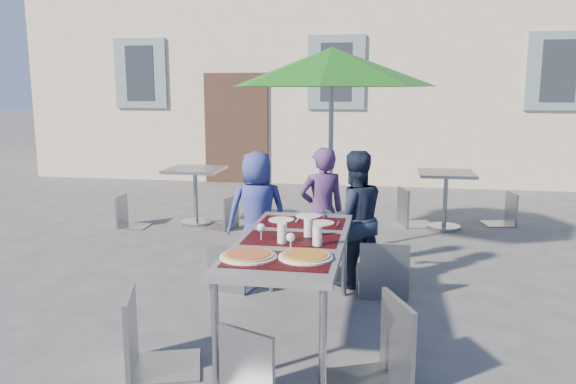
% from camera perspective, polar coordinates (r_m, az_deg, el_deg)
% --- Properties ---
extents(ground, '(90.00, 90.00, 0.00)m').
position_cam_1_polar(ground, '(4.10, -5.39, -16.72)').
color(ground, '#49494B').
rests_on(ground, ground).
extents(dining_table, '(0.80, 1.85, 0.76)m').
position_cam_1_polar(dining_table, '(4.27, 0.36, -5.52)').
color(dining_table, '#47474C').
rests_on(dining_table, ground).
extents(pizza_near_left, '(0.38, 0.38, 0.03)m').
position_cam_1_polar(pizza_near_left, '(3.79, -4.06, -6.44)').
color(pizza_near_left, white).
rests_on(pizza_near_left, dining_table).
extents(pizza_near_right, '(0.37, 0.37, 0.03)m').
position_cam_1_polar(pizza_near_right, '(3.77, 1.78, -6.51)').
color(pizza_near_right, white).
rests_on(pizza_near_right, dining_table).
extents(glassware, '(0.50, 0.46, 0.15)m').
position_cam_1_polar(glassware, '(4.14, 0.94, -4.14)').
color(glassware, silver).
rests_on(glassware, dining_table).
extents(place_settings, '(0.61, 0.46, 0.01)m').
position_cam_1_polar(place_settings, '(4.85, 1.65, -2.80)').
color(place_settings, white).
rests_on(place_settings, dining_table).
extents(child_0, '(0.72, 0.61, 1.26)m').
position_cam_1_polar(child_0, '(5.76, -3.15, -2.05)').
color(child_0, '#323F8B').
rests_on(child_0, ground).
extents(child_1, '(0.56, 0.48, 1.31)m').
position_cam_1_polar(child_1, '(5.67, 3.44, -2.01)').
color(child_1, '#523267').
rests_on(child_1, ground).
extents(child_2, '(0.73, 0.58, 1.31)m').
position_cam_1_polar(child_2, '(5.38, 6.70, -2.73)').
color(child_2, '#182135').
rests_on(child_2, ground).
extents(chair_0, '(0.46, 0.46, 0.87)m').
position_cam_1_polar(chair_0, '(5.27, -5.86, -4.70)').
color(chair_0, gray).
rests_on(chair_0, ground).
extents(chair_1, '(0.51, 0.52, 1.04)m').
position_cam_1_polar(chair_1, '(5.40, 0.68, -3.06)').
color(chair_1, gray).
rests_on(chair_1, ground).
extents(chair_2, '(0.47, 0.47, 1.00)m').
position_cam_1_polar(chair_2, '(5.13, 9.80, -4.20)').
color(chair_2, gray).
rests_on(chair_2, ground).
extents(chair_3, '(0.59, 0.58, 1.04)m').
position_cam_1_polar(chair_3, '(3.85, -14.32, -8.92)').
color(chair_3, gray).
rests_on(chair_3, ground).
extents(chair_4, '(0.62, 0.62, 1.06)m').
position_cam_1_polar(chair_4, '(3.61, 9.61, -9.85)').
color(chair_4, gray).
rests_on(chair_4, ground).
extents(chair_5, '(0.53, 0.53, 0.90)m').
position_cam_1_polar(chair_5, '(3.30, -5.37, -13.56)').
color(chair_5, gray).
rests_on(chair_5, ground).
extents(patio_umbrella, '(2.26, 2.26, 2.32)m').
position_cam_1_polar(patio_umbrella, '(6.26, 4.48, 12.32)').
color(patio_umbrella, '#9B9DA2').
rests_on(patio_umbrella, ground).
extents(cafe_table_0, '(0.74, 0.74, 0.80)m').
position_cam_1_polar(cafe_table_0, '(7.93, -9.39, 0.74)').
color(cafe_table_0, '#9B9DA2').
rests_on(cafe_table_0, ground).
extents(bg_chair_l_0, '(0.39, 0.39, 0.84)m').
position_cam_1_polar(bg_chair_l_0, '(7.99, -16.06, -0.01)').
color(bg_chair_l_0, gray).
rests_on(bg_chair_l_0, ground).
extents(bg_chair_r_0, '(0.46, 0.46, 0.84)m').
position_cam_1_polar(bg_chair_r_0, '(7.62, -6.42, -0.16)').
color(bg_chair_r_0, gray).
rests_on(bg_chair_r_0, ground).
extents(cafe_table_1, '(0.73, 0.73, 0.78)m').
position_cam_1_polar(cafe_table_1, '(7.86, 15.73, 0.28)').
color(cafe_table_1, '#9B9DA2').
rests_on(cafe_table_1, ground).
extents(bg_chair_l_1, '(0.56, 0.55, 1.00)m').
position_cam_1_polar(bg_chair_l_1, '(7.93, 12.41, 0.83)').
color(bg_chair_l_1, gray).
rests_on(bg_chair_l_1, ground).
extents(bg_chair_r_1, '(0.45, 0.45, 0.87)m').
position_cam_1_polar(bg_chair_r_1, '(8.38, 21.28, 0.26)').
color(bg_chair_r_1, gray).
rests_on(bg_chair_r_1, ground).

